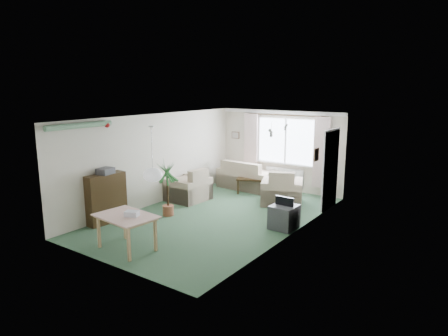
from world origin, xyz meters
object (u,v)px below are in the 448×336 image
Objects in this scene: sofa at (248,174)px; bookshelf at (106,198)px; armchair_left at (188,184)px; pet_bed at (289,201)px; armchair_corner at (282,186)px; dining_table at (127,233)px; coffee_table at (254,185)px; houseplant at (168,189)px; tv_cube at (284,217)px.

sofa is 4.66m from bookshelf.
pet_bed is at bearing 120.34° from armchair_left.
pet_bed is at bearing -179.01° from armchair_corner.
bookshelf is at bearing 31.23° from armchair_corner.
armchair_corner is 1.04× the size of armchair_left.
dining_table is (1.24, -3.30, -0.12)m from armchair_left.
armchair_left is (-0.67, -2.05, 0.02)m from sofa.
sofa is 2.64× the size of pet_bed.
coffee_table is at bearing 146.43° from sofa.
coffee_table is at bearing 91.35° from dining_table.
bookshelf is at bearing 80.98° from sofa.
dining_table is 1.61× the size of pet_bed.
dining_table is (0.12, -5.00, 0.10)m from coffee_table.
dining_table is at bearing 99.62° from sofa.
houseplant is (-1.82, -2.50, 0.20)m from armchair_corner.
tv_cube is at bearing 16.42° from houseplant.
armchair_corner is 2.58m from armchair_left.
tv_cube reaches higher than pet_bed.
armchair_corner reaches higher than pet_bed.
pet_bed is (1.79, -0.78, -0.37)m from sofa.
bookshelf is 1.99× the size of tv_cube.
bookshelf is at bearing -109.22° from coffee_table.
sofa is 3.03× the size of tv_cube.
bookshelf reaches higher than dining_table.
sofa is 1.52× the size of bookshelf.
bookshelf is 1.79m from dining_table.
bookshelf is 0.86× the size of houseplant.
bookshelf reaches higher than armchair_left.
houseplant is at bearing 22.85° from armchair_left.
armchair_corner is 1.83× the size of tv_cube.
houseplant is 2.33× the size of tv_cube.
tv_cube is 1.93m from pet_bed.
tv_cube is (2.53, -2.56, -0.17)m from sofa.
houseplant is 1.26× the size of dining_table.
sofa reaches higher than dining_table.
tv_cube is (1.96, 2.79, -0.07)m from dining_table.
armchair_corner is at bearing 58.88° from bookshelf.
tv_cube is at bearing 94.91° from armchair_corner.
dining_table is 1.84× the size of tv_cube.
pet_bed is (-0.75, 1.77, -0.20)m from tv_cube.
dining_table is at bearing 53.58° from armchair_corner.
tv_cube reaches higher than coffee_table.
coffee_table is 1.54× the size of pet_bed.
houseplant is 2.16m from dining_table.
bookshelf reaches higher than armchair_corner.
armchair_corner reaches higher than armchair_left.
coffee_table is at bearing 77.75° from houseplant.
dining_table is at bearing 23.73° from armchair_left.
armchair_corner is 0.44m from pet_bed.
armchair_left is 2.05m from coffee_table.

